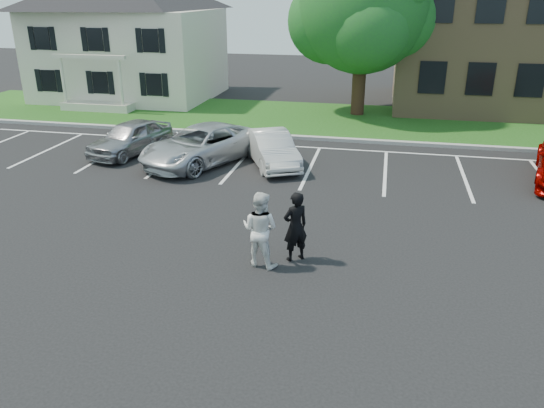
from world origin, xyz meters
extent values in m
plane|color=black|center=(0.00, 0.00, 0.00)|extent=(90.00, 90.00, 0.00)
cube|color=gray|center=(0.00, 12.00, 0.07)|extent=(40.00, 0.30, 0.15)
cube|color=#12440C|center=(0.00, 16.00, 0.04)|extent=(44.00, 8.00, 0.08)
cube|color=silver|center=(-11.20, 8.00, 0.01)|extent=(0.12, 5.20, 0.01)
cube|color=silver|center=(-8.40, 8.00, 0.01)|extent=(0.12, 5.20, 0.01)
cube|color=silver|center=(-5.60, 8.00, 0.01)|extent=(0.12, 5.20, 0.01)
cube|color=silver|center=(-2.80, 8.00, 0.01)|extent=(0.12, 5.20, 0.01)
cube|color=silver|center=(0.00, 8.00, 0.01)|extent=(0.12, 5.20, 0.01)
cube|color=silver|center=(2.80, 8.00, 0.01)|extent=(0.12, 5.20, 0.01)
cube|color=silver|center=(5.60, 8.00, 0.01)|extent=(0.12, 5.20, 0.01)
cube|color=silver|center=(1.40, 10.70, 0.01)|extent=(34.00, 0.12, 0.01)
cube|color=beige|center=(-13.00, 20.00, 2.60)|extent=(10.00, 8.00, 5.20)
cube|color=beige|center=(-13.00, 15.70, 0.25)|extent=(4.00, 1.60, 0.50)
cylinder|color=beige|center=(-14.70, 15.10, 1.35)|extent=(0.18, 0.18, 2.70)
cylinder|color=beige|center=(-11.30, 15.10, 1.35)|extent=(0.18, 0.18, 2.70)
cube|color=beige|center=(-13.00, 15.10, 3.00)|extent=(4.20, 0.25, 0.20)
cube|color=black|center=(-13.00, 15.98, 1.50)|extent=(0.90, 0.06, 1.20)
cube|color=black|center=(-13.00, 15.98, 3.80)|extent=(0.90, 0.06, 1.20)
cube|color=black|center=(-13.65, 15.98, 1.50)|extent=(0.32, 0.05, 1.25)
cube|color=black|center=(-12.35, 15.98, 1.50)|extent=(0.32, 0.05, 1.25)
cube|color=black|center=(4.80, 16.97, 2.20)|extent=(1.30, 0.06, 1.60)
cube|color=black|center=(4.80, 16.97, 5.60)|extent=(1.30, 0.06, 1.60)
cube|color=black|center=(7.10, 16.97, 2.20)|extent=(1.30, 0.06, 1.60)
cube|color=black|center=(7.10, 16.97, 5.60)|extent=(1.30, 0.06, 1.60)
cube|color=black|center=(9.40, 16.97, 2.20)|extent=(1.30, 0.06, 1.60)
cube|color=black|center=(9.40, 16.97, 5.60)|extent=(1.30, 0.06, 1.60)
cylinder|color=black|center=(1.14, 17.49, 1.60)|extent=(0.70, 0.70, 3.20)
sphere|color=#1F5426|center=(1.14, 17.49, 5.50)|extent=(6.60, 6.60, 6.60)
sphere|color=#1F5426|center=(2.74, 18.19, 5.00)|extent=(4.60, 4.60, 4.60)
sphere|color=#1F5426|center=(-0.56, 17.89, 4.80)|extent=(4.40, 4.40, 4.40)
sphere|color=#1F5426|center=(1.54, 15.99, 4.60)|extent=(4.00, 4.00, 4.00)
sphere|color=#1F5426|center=(0.54, 19.09, 5.80)|extent=(4.20, 4.20, 4.20)
imported|color=black|center=(0.69, 0.52, 0.90)|extent=(0.78, 0.74, 1.80)
imported|color=silver|center=(-0.10, 0.09, 0.95)|extent=(1.06, 0.91, 1.90)
imported|color=#A09FA4|center=(-7.48, 8.25, 0.68)|extent=(2.66, 4.30, 1.37)
imported|color=silver|center=(-4.22, 7.64, 0.72)|extent=(4.44, 5.73, 1.45)
imported|color=silver|center=(-1.51, 7.96, 0.65)|extent=(3.00, 4.16, 1.30)
camera|label=1|loc=(2.62, -11.15, 6.28)|focal=35.00mm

